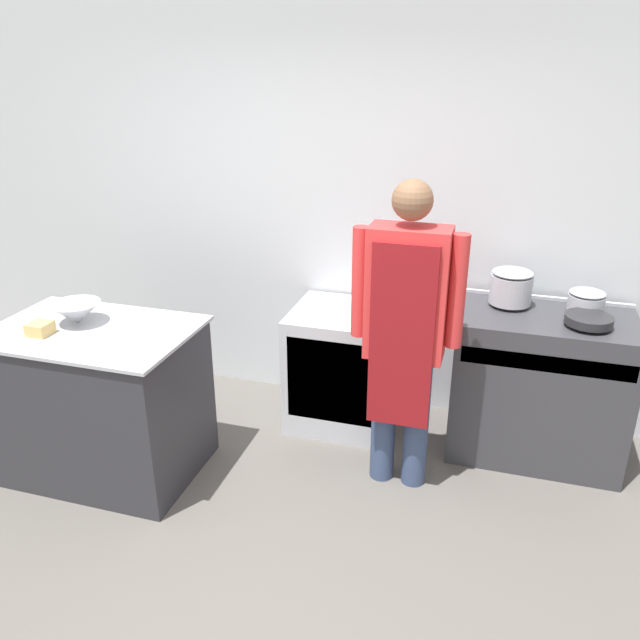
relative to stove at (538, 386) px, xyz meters
The scene contains 11 objects.
ground_plane 2.15m from the stove, 127.05° to the right, with size 14.00×14.00×0.00m, color #5B5651.
wall_back 1.59m from the stove, 163.21° to the left, with size 8.00×0.05×2.70m.
prep_counter 2.64m from the stove, 159.51° to the right, with size 1.14×0.77×0.92m.
stove is the anchor object (origin of this frame).
fridge_unit 1.24m from the stove, behind, with size 0.68×0.63×0.81m.
person_cook 1.08m from the stove, 144.43° to the right, with size 0.60×0.24×1.77m.
mixing_bowl 2.78m from the stove, 161.49° to the right, with size 0.28×0.28×0.12m.
plastic_tub 2.93m from the stove, 158.46° to the right, with size 0.12×0.12×0.07m.
stock_pot 0.64m from the stove, 154.63° to the left, with size 0.25×0.25×0.21m.
saute_pan 0.55m from the stove, 27.59° to the right, with size 0.26×0.26×0.05m.
sauce_pot 0.59m from the stove, 28.07° to the left, with size 0.21×0.21×0.13m.
Camera 1 is at (0.95, -1.95, 2.31)m, focal length 35.00 mm.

